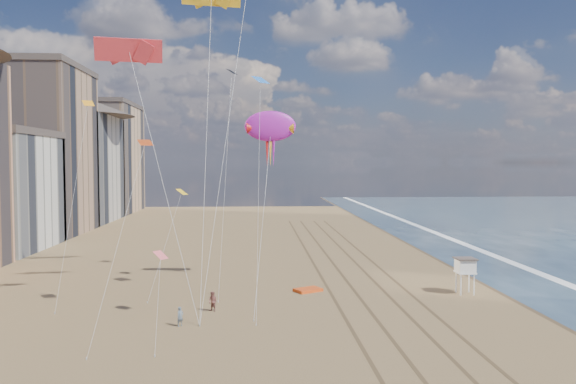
% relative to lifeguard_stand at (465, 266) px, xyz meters
% --- Properties ---
extents(wet_sand, '(260.00, 260.00, 0.00)m').
position_rel_lifeguard_stand_xyz_m(wet_sand, '(7.69, 15.90, -2.60)').
color(wet_sand, '#42301E').
rests_on(wet_sand, ground).
extents(foam, '(260.00, 260.00, 0.00)m').
position_rel_lifeguard_stand_xyz_m(foam, '(11.89, 15.90, -2.60)').
color(foam, white).
rests_on(foam, ground).
extents(tracks, '(7.68, 120.00, 0.01)m').
position_rel_lifeguard_stand_xyz_m(tracks, '(-8.76, 5.90, -2.59)').
color(tracks, brown).
rests_on(tracks, ground).
extents(buildings, '(34.72, 131.35, 29.00)m').
position_rel_lifeguard_stand_xyz_m(buildings, '(-57.05, 41.49, 10.95)').
color(buildings, '#C6B284').
rests_on(buildings, ground).
extents(lifeguard_stand, '(1.87, 1.87, 3.37)m').
position_rel_lifeguard_stand_xyz_m(lifeguard_stand, '(0.00, 0.00, 0.00)').
color(lifeguard_stand, white).
rests_on(lifeguard_stand, ground).
extents(grounded_kite, '(2.93, 2.58, 0.28)m').
position_rel_lifeguard_stand_xyz_m(grounded_kite, '(-14.58, 1.83, -2.46)').
color(grounded_kite, '#F14C14').
rests_on(grounded_kite, ground).
extents(show_kite, '(4.82, 7.45, 20.36)m').
position_rel_lifeguard_stand_xyz_m(show_kite, '(-18.05, 5.80, 13.29)').
color(show_kite, '#B21BB0').
rests_on(show_kite, ground).
extents(kite_flyer_a, '(0.63, 0.63, 1.48)m').
position_rel_lifeguard_stand_xyz_m(kite_flyer_a, '(-25.22, -8.98, -1.86)').
color(kite_flyer_a, slate).
rests_on(kite_flyer_a, ground).
extents(kite_flyer_b, '(1.02, 0.99, 1.66)m').
position_rel_lifeguard_stand_xyz_m(kite_flyer_b, '(-23.09, -4.93, -1.77)').
color(kite_flyer_b, '#96574C').
rests_on(kite_flyer_b, ground).
extents(small_kites, '(17.85, 15.79, 17.49)m').
position_rel_lifeguard_stand_xyz_m(small_kites, '(-26.04, 0.38, 12.54)').
color(small_kites, orange).
rests_on(small_kites, ground).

